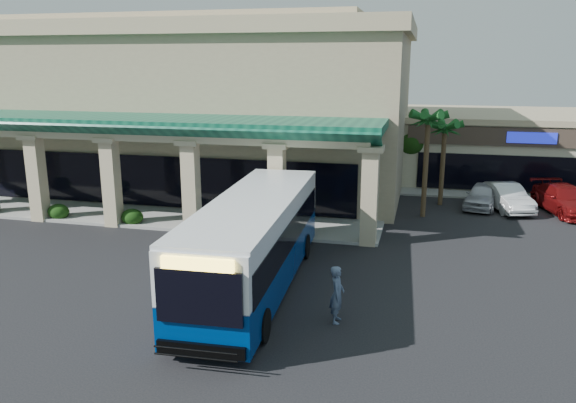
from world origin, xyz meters
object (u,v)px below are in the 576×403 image
(pedestrian, at_px, (337,294))
(car_red, at_px, (565,200))
(transit_bus, at_px, (254,244))
(car_silver, at_px, (482,196))
(car_white, at_px, (506,197))

(pedestrian, relative_size, car_red, 0.36)
(transit_bus, bearing_deg, car_red, 44.02)
(pedestrian, bearing_deg, transit_bus, 56.74)
(pedestrian, relative_size, car_silver, 0.46)
(car_white, xyz_separation_m, car_red, (3.21, 0.03, 0.02))
(car_silver, height_order, car_white, car_white)
(car_silver, bearing_deg, car_white, 4.79)
(car_silver, relative_size, car_white, 0.92)
(car_silver, distance_m, car_white, 1.32)
(pedestrian, bearing_deg, car_silver, -21.21)
(car_silver, xyz_separation_m, car_white, (1.30, -0.22, 0.04))
(car_white, bearing_deg, car_red, -16.76)
(car_red, bearing_deg, pedestrian, -136.60)
(pedestrian, distance_m, car_red, 20.10)
(car_white, distance_m, car_red, 3.21)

